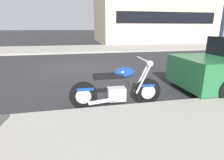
{
  "coord_description": "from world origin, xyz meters",
  "views": [
    {
      "loc": [
        -0.19,
        -8.21,
        1.75
      ],
      "look_at": [
        0.62,
        -4.3,
        0.6
      ],
      "focal_mm": 29.15,
      "sensor_mm": 36.0,
      "label": 1
    }
  ],
  "objects": [
    {
      "name": "parking_stall_stripe",
      "position": [
        0.0,
        -3.98,
        0.0
      ],
      "size": [
        0.12,
        2.2,
        0.01
      ],
      "primitive_type": "cube",
      "color": "silver",
      "rests_on": "ground"
    },
    {
      "name": "parked_motorcycle",
      "position": [
        0.73,
        -4.41,
        0.42
      ],
      "size": [
        2.11,
        0.62,
        1.1
      ],
      "rotation": [
        0.0,
        0.0,
        -0.02
      ],
      "color": "black",
      "rests_on": "ground"
    },
    {
      "name": "sidewalk_far_curb",
      "position": [
        12.0,
        7.08,
        0.07
      ],
      "size": [
        120.0,
        5.0,
        0.14
      ],
      "primitive_type": "cube",
      "color": "gray",
      "rests_on": "ground"
    },
    {
      "name": "ground_plane",
      "position": [
        0.0,
        0.0,
        0.0
      ],
      "size": [
        260.0,
        260.0,
        0.0
      ],
      "primitive_type": "plane",
      "color": "#28282B"
    }
  ]
}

